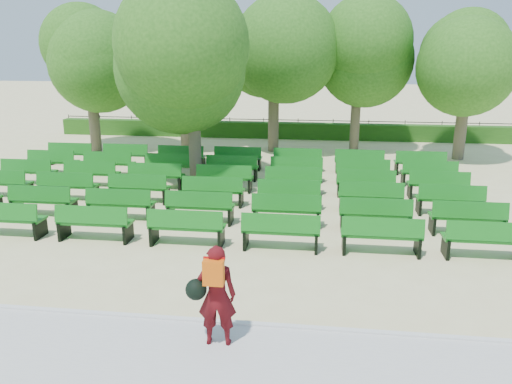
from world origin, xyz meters
TOP-DOWN VIEW (x-y plane):
  - ground at (0.00, 0.00)m, footprint 120.00×120.00m
  - paving at (0.00, -7.40)m, footprint 30.00×2.20m
  - curb at (0.00, -6.25)m, footprint 30.00×0.12m
  - hedge at (0.00, 14.00)m, footprint 26.00×0.70m
  - fence at (0.00, 14.40)m, footprint 26.00×0.10m
  - tree_line at (0.00, 10.00)m, footprint 21.80×6.80m
  - bench_array at (-1.12, 1.90)m, footprint 2.04×0.78m
  - tree_among at (-2.34, 3.47)m, footprint 4.79×4.79m
  - person at (0.59, -6.92)m, footprint 0.87×0.54m

SIDE VIEW (x-z plane):
  - ground at x=0.00m, z-range 0.00..0.00m
  - fence at x=0.00m, z-range -0.51..0.51m
  - tree_line at x=0.00m, z-range -3.52..3.52m
  - paving at x=0.00m, z-range 0.00..0.06m
  - curb at x=0.00m, z-range 0.00..0.10m
  - bench_array at x=-1.12m, z-range -0.53..0.73m
  - hedge at x=0.00m, z-range 0.00..0.90m
  - person at x=0.59m, z-range 0.09..1.91m
  - tree_among at x=-2.34m, z-range 1.07..7.54m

